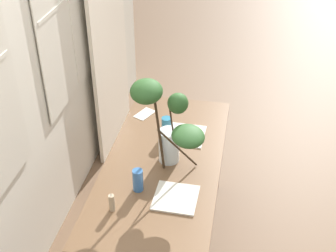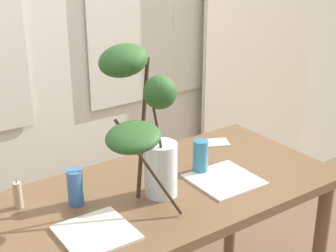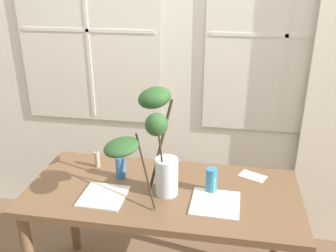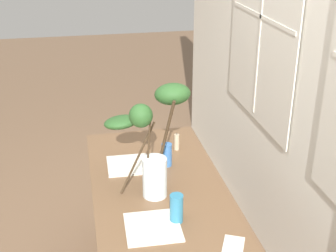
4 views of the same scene
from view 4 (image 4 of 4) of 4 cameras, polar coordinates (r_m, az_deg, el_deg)
back_wall_with_windows at (r=2.49m, az=18.59°, el=6.28°), size 4.84×0.14×2.74m
dining_table at (r=2.52m, az=-1.02°, el=-9.98°), size 1.54×0.70×0.78m
vase_with_branches at (r=2.34m, az=-2.00°, el=-1.08°), size 0.40×0.51×0.60m
drinking_glass_blue_left at (r=2.68m, az=-0.16°, el=-3.55°), size 0.06×0.06×0.14m
drinking_glass_blue_right at (r=2.21m, az=1.05°, el=-10.10°), size 0.06×0.06×0.14m
plate_square_left at (r=2.71m, az=-4.92°, el=-4.80°), size 0.24×0.24×0.01m
plate_square_right at (r=2.21m, az=-1.87°, el=-12.33°), size 0.26×0.26×0.01m
napkin_folded at (r=2.11m, az=8.02°, el=-14.53°), size 0.18×0.15×0.00m
pillar_candle at (r=2.86m, az=1.08°, el=-1.99°), size 0.03×0.03×0.11m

